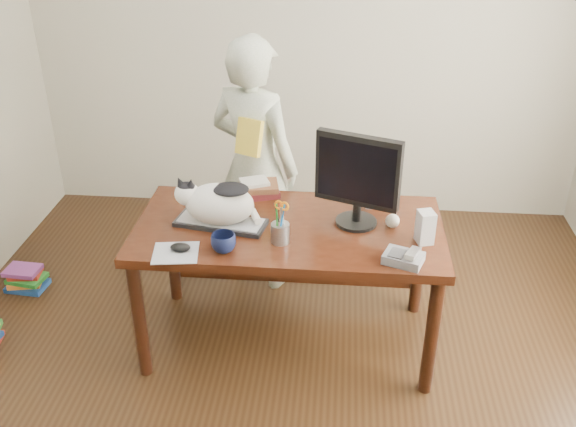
# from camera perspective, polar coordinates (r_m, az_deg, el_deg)

# --- Properties ---
(room) EXTENTS (4.50, 4.50, 4.50)m
(room) POSITION_cam_1_polar(r_m,az_deg,el_deg) (2.53, -1.11, 3.94)
(room) COLOR black
(room) RESTS_ON ground
(desk) EXTENTS (1.60, 0.80, 0.75)m
(desk) POSITION_cam_1_polar(r_m,az_deg,el_deg) (3.48, 0.19, -2.56)
(desk) COLOR black
(desk) RESTS_ON ground
(keyboard) EXTENTS (0.50, 0.26, 0.03)m
(keyboard) POSITION_cam_1_polar(r_m,az_deg,el_deg) (3.35, -6.00, -0.80)
(keyboard) COLOR black
(keyboard) RESTS_ON desk
(cat) EXTENTS (0.47, 0.28, 0.26)m
(cat) POSITION_cam_1_polar(r_m,az_deg,el_deg) (3.30, -6.35, 1.04)
(cat) COLOR white
(cat) RESTS_ON keyboard
(monitor) EXTENTS (0.43, 0.28, 0.50)m
(monitor) POSITION_cam_1_polar(r_m,az_deg,el_deg) (3.23, 6.21, 3.34)
(monitor) COLOR black
(monitor) RESTS_ON desk
(pen_cup) EXTENTS (0.12, 0.12, 0.23)m
(pen_cup) POSITION_cam_1_polar(r_m,az_deg,el_deg) (3.16, -0.69, -1.53)
(pen_cup) COLOR gray
(pen_cup) RESTS_ON desk
(mousepad) EXTENTS (0.24, 0.23, 0.00)m
(mousepad) POSITION_cam_1_polar(r_m,az_deg,el_deg) (3.15, -9.96, -3.46)
(mousepad) COLOR #A8ADB4
(mousepad) RESTS_ON desk
(mouse) EXTENTS (0.11, 0.08, 0.04)m
(mouse) POSITION_cam_1_polar(r_m,az_deg,el_deg) (3.15, -9.55, -2.98)
(mouse) COLOR black
(mouse) RESTS_ON mousepad
(coffee_mug) EXTENTS (0.16, 0.16, 0.10)m
(coffee_mug) POSITION_cam_1_polar(r_m,az_deg,el_deg) (3.11, -5.76, -2.60)
(coffee_mug) COLOR black
(coffee_mug) RESTS_ON desk
(phone) EXTENTS (0.21, 0.18, 0.08)m
(phone) POSITION_cam_1_polar(r_m,az_deg,el_deg) (3.07, 10.30, -3.86)
(phone) COLOR slate
(phone) RESTS_ON desk
(speaker) EXTENTS (0.10, 0.10, 0.17)m
(speaker) POSITION_cam_1_polar(r_m,az_deg,el_deg) (3.22, 12.11, -1.19)
(speaker) COLOR #9C9C9F
(speaker) RESTS_ON desk
(baseball) EXTENTS (0.07, 0.07, 0.07)m
(baseball) POSITION_cam_1_polar(r_m,az_deg,el_deg) (3.35, 9.28, -0.65)
(baseball) COLOR beige
(baseball) RESTS_ON desk
(book_stack) EXTENTS (0.28, 0.24, 0.09)m
(book_stack) POSITION_cam_1_polar(r_m,az_deg,el_deg) (3.63, -2.77, 2.24)
(book_stack) COLOR #461215
(book_stack) RESTS_ON desk
(calculator) EXTENTS (0.18, 0.22, 0.06)m
(calculator) POSITION_cam_1_polar(r_m,az_deg,el_deg) (3.59, 8.31, 1.50)
(calculator) COLOR slate
(calculator) RESTS_ON desk
(person) EXTENTS (0.69, 0.59, 1.59)m
(person) POSITION_cam_1_polar(r_m,az_deg,el_deg) (3.89, -3.00, 4.27)
(person) COLOR silver
(person) RESTS_ON ground
(held_book) EXTENTS (0.17, 0.14, 0.21)m
(held_book) POSITION_cam_1_polar(r_m,az_deg,el_deg) (3.64, -3.46, 6.79)
(held_book) COLOR gold
(held_book) RESTS_ON person
(book_pile_b) EXTENTS (0.26, 0.20, 0.15)m
(book_pile_b) POSITION_cam_1_polar(r_m,az_deg,el_deg) (4.45, -22.27, -5.36)
(book_pile_b) COLOR navy
(book_pile_b) RESTS_ON ground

